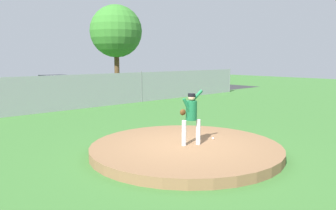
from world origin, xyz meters
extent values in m
plane|color=#386B2D|center=(0.00, 6.00, 0.00)|extent=(80.00, 80.00, 0.00)
cube|color=#2B2B2D|center=(0.00, 14.50, 0.00)|extent=(44.00, 7.00, 0.01)
cylinder|color=brown|center=(0.00, 0.00, 0.13)|extent=(5.59, 5.59, 0.26)
cylinder|color=silver|center=(-0.12, -0.05, 0.63)|extent=(0.13, 0.13, 0.74)
cylinder|color=silver|center=(0.28, -0.24, 0.63)|extent=(0.13, 0.13, 0.74)
cylinder|color=#145933|center=(0.08, -0.14, 1.29)|extent=(0.32, 0.32, 0.56)
cylinder|color=#145933|center=(0.26, -0.14, 1.66)|extent=(0.43, 0.27, 0.43)
cylinder|color=#145933|center=(-0.10, -0.14, 1.43)|extent=(0.29, 0.20, 0.46)
ellipsoid|color=#4C2D14|center=(-0.22, -0.09, 1.26)|extent=(0.20, 0.12, 0.18)
sphere|color=tan|center=(0.08, -0.14, 1.67)|extent=(0.20, 0.20, 0.20)
cylinder|color=black|center=(0.08, -0.14, 1.74)|extent=(0.21, 0.21, 0.09)
sphere|color=white|center=(1.05, -0.16, 0.30)|extent=(0.07, 0.07, 0.07)
cube|color=gray|center=(0.00, 10.00, 0.95)|extent=(31.12, 0.03, 1.90)
cylinder|color=slate|center=(6.22, 10.00, 1.00)|extent=(0.07, 0.07, 2.00)
cylinder|color=slate|center=(15.56, 10.00, 1.00)|extent=(0.07, 0.07, 2.00)
cube|color=#A81919|center=(2.82, 14.93, 0.64)|extent=(1.99, 4.80, 0.64)
cube|color=black|center=(2.82, 14.93, 1.31)|extent=(1.75, 2.67, 0.69)
cylinder|color=black|center=(2.89, 16.39, 0.32)|extent=(1.86, 0.73, 0.64)
cylinder|color=black|center=(2.75, 13.47, 0.32)|extent=(1.86, 0.73, 0.64)
cylinder|color=#4C331E|center=(13.07, 22.88, 1.85)|extent=(0.53, 0.53, 3.70)
sphere|color=#347629|center=(13.07, 22.88, 5.60)|extent=(5.44, 5.44, 5.44)
camera|label=1|loc=(-6.76, -6.53, 2.77)|focal=35.03mm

